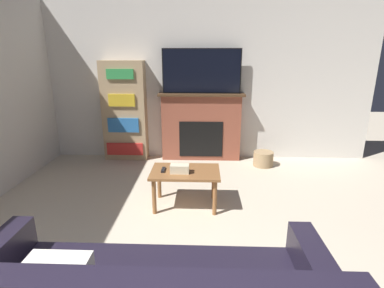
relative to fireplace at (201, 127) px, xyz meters
The scene contains 8 objects.
wall_back 0.78m from the fireplace, 125.88° to the left, with size 6.05×0.06×2.70m.
fireplace is the anchor object (origin of this frame).
tv 0.95m from the fireplace, 90.00° to the right, with size 1.31×0.03×0.73m.
coffee_table 1.78m from the fireplace, 95.64° to the right, with size 0.82×0.54×0.46m.
tissue_box 1.84m from the fireplace, 97.35° to the right, with size 0.22×0.12×0.10m.
remote_control 1.83m from the fireplace, 103.86° to the right, with size 0.04×0.15×0.02m.
bookshelf 1.35m from the fireplace, behind, with size 0.74×0.29×1.71m.
storage_basket 1.19m from the fireplace, 17.45° to the right, with size 0.33×0.33×0.24m.
Camera 1 is at (0.14, -0.87, 1.80)m, focal length 28.00 mm.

